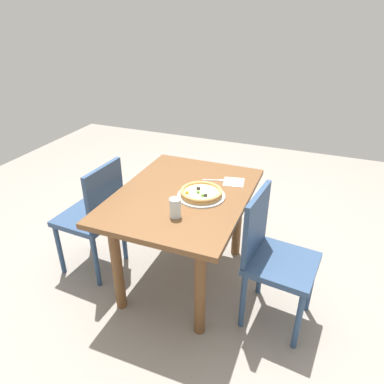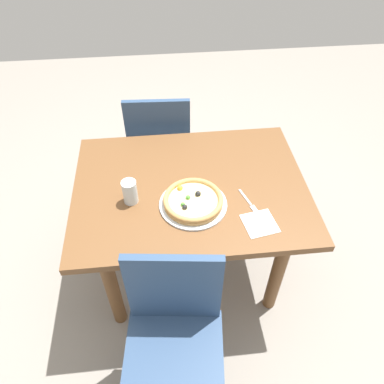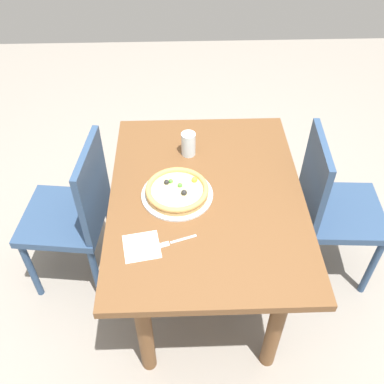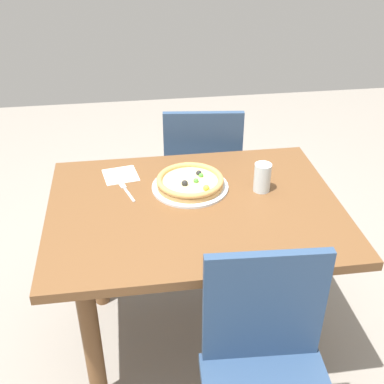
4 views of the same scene
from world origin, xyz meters
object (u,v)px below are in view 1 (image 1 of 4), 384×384
object	(u,v)px
plate	(201,196)
napkin	(234,182)
chair_far	(272,255)
fork	(216,180)
dining_table	(183,208)
chair_near	(95,214)
drinking_glass	(175,208)
pizza	(201,192)

from	to	relation	value
plate	napkin	distance (m)	0.31
chair_far	fork	distance (m)	0.67
dining_table	chair_near	bearing A→B (deg)	-78.28
plate	fork	distance (m)	0.26
plate	dining_table	bearing A→B (deg)	-88.73
drinking_glass	napkin	world-z (taller)	drinking_glass
dining_table	chair_far	xyz separation A→B (m)	(0.13, 0.64, -0.11)
pizza	fork	bearing A→B (deg)	176.04
plate	pizza	xyz separation A→B (m)	(0.00, -0.00, 0.03)
fork	napkin	xyz separation A→B (m)	(-0.02, 0.12, -0.00)
chair_near	napkin	xyz separation A→B (m)	(-0.41, 0.91, 0.23)
pizza	chair_far	bearing A→B (deg)	75.28
dining_table	drinking_glass	size ratio (longest dim) A/B	9.55
chair_near	pizza	bearing A→B (deg)	-76.70
chair_near	pizza	size ratio (longest dim) A/B	3.21
chair_near	fork	bearing A→B (deg)	-60.02
drinking_glass	napkin	distance (m)	0.60
plate	pizza	world-z (taller)	pizza
chair_near	napkin	distance (m)	1.03
pizza	fork	distance (m)	0.26
plate	napkin	xyz separation A→B (m)	(-0.28, 0.14, -0.00)
dining_table	fork	size ratio (longest dim) A/B	7.01
chair_near	chair_far	size ratio (longest dim) A/B	1.00
chair_far	drinking_glass	distance (m)	0.66
plate	drinking_glass	xyz separation A→B (m)	(0.29, -0.06, 0.05)
dining_table	pizza	distance (m)	0.20
chair_near	plate	world-z (taller)	chair_near
chair_near	plate	size ratio (longest dim) A/B	2.82
pizza	fork	world-z (taller)	pizza
chair_far	plate	world-z (taller)	chair_far
chair_far	fork	bearing A→B (deg)	-121.93
fork	drinking_glass	bearing A→B (deg)	-116.12
fork	napkin	size ratio (longest dim) A/B	1.15
chair_far	drinking_glass	bearing A→B (deg)	-68.22
dining_table	pizza	bearing A→B (deg)	91.07
dining_table	drinking_glass	xyz separation A→B (m)	(0.28, 0.07, 0.18)
plate	drinking_glass	world-z (taller)	drinking_glass
drinking_glass	napkin	bearing A→B (deg)	160.58
chair_near	drinking_glass	xyz separation A→B (m)	(0.15, 0.71, 0.29)
plate	fork	size ratio (longest dim) A/B	1.94
chair_near	chair_far	bearing A→B (deg)	-86.63
dining_table	chair_far	world-z (taller)	chair_far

